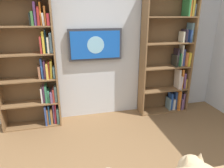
# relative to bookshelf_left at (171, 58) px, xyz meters

# --- Properties ---
(wall_back) EXTENTS (4.52, 0.06, 2.70)m
(wall_back) POSITION_rel_bookshelf_left_xyz_m (1.26, -0.17, 0.36)
(wall_back) COLOR silver
(wall_back) RESTS_ON ground
(bookshelf_left) EXTENTS (0.90, 0.28, 2.12)m
(bookshelf_left) POSITION_rel_bookshelf_left_xyz_m (0.00, 0.00, 0.00)
(bookshelf_left) COLOR brown
(bookshelf_left) RESTS_ON ground
(bookshelf_right) EXTENTS (0.88, 0.28, 1.97)m
(bookshelf_right) POSITION_rel_bookshelf_left_xyz_m (2.30, 0.00, -0.04)
(bookshelf_right) COLOR brown
(bookshelf_right) RESTS_ON ground
(wall_mounted_tv) EXTENTS (0.86, 0.07, 0.51)m
(wall_mounted_tv) POSITION_rel_bookshelf_left_xyz_m (1.34, -0.08, 0.28)
(wall_mounted_tv) COLOR #333338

